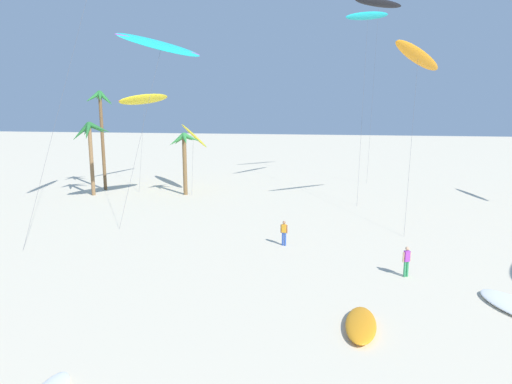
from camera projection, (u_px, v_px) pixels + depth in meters
name	position (u px, v px, depth m)	size (l,w,h in m)	color
palm_tree_0	(100.00, 110.00, 49.77)	(3.64, 3.63, 10.94)	brown
palm_tree_1	(91.00, 137.00, 47.17)	(4.12, 4.24, 7.71)	olive
palm_tree_2	(184.00, 147.00, 47.58)	(3.46, 3.54, 6.57)	brown
flying_kite_0	(418.00, 56.00, 38.86)	(5.54, 12.70, 14.86)	orange
flying_kite_3	(193.00, 135.00, 50.95)	(5.79, 7.78, 7.59)	yellow
flying_kite_5	(379.00, 3.00, 53.81)	(6.43, 6.05, 21.83)	black
flying_kite_6	(161.00, 46.00, 37.23)	(5.30, 9.80, 15.08)	#19B2B7
flying_kite_7	(145.00, 99.00, 54.60)	(3.82, 10.88, 11.13)	yellow
flying_kite_8	(368.00, 16.00, 47.99)	(5.34, 12.53, 19.79)	#19B2B7
grounded_kite_0	(361.00, 325.00, 19.15)	(1.48, 3.51, 0.40)	orange
person_near_left	(284.00, 232.00, 30.57)	(0.50, 0.27, 1.70)	#284CA3
person_mid_field	(407.00, 260.00, 24.93)	(0.46, 0.32, 1.72)	#338E56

